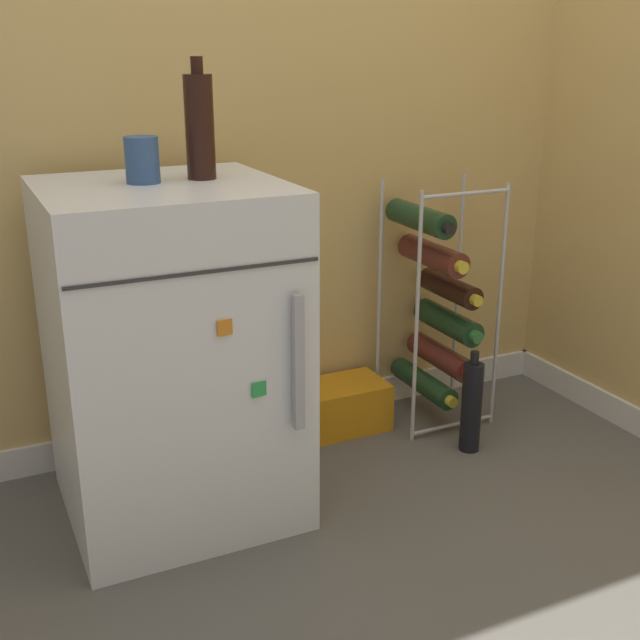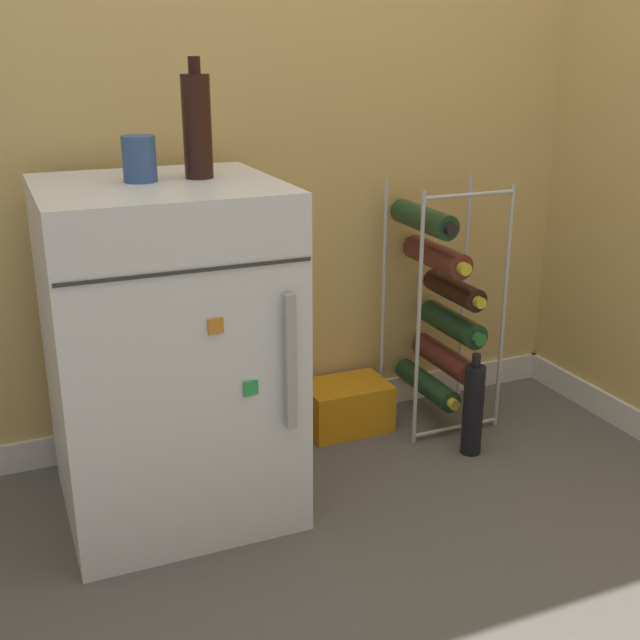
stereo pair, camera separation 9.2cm
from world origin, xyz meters
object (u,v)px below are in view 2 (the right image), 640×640
object	(u,v)px
soda_box	(346,406)
loose_bottle_floor	(473,409)
fridge_top_cup	(139,159)
mini_fridge	(168,352)
wine_rack	(441,307)
fridge_top_bottle	(197,125)

from	to	relation	value
soda_box	loose_bottle_floor	xyz separation A→B (m)	(0.28, -0.30, 0.07)
fridge_top_cup	loose_bottle_floor	bearing A→B (deg)	-6.70
mini_fridge	soda_box	distance (m)	0.74
wine_rack	soda_box	bearing A→B (deg)	167.87
loose_bottle_floor	wine_rack	bearing A→B (deg)	86.03
wine_rack	fridge_top_cup	xyz separation A→B (m)	(-0.93, -0.13, 0.53)
soda_box	mini_fridge	bearing A→B (deg)	-160.03
mini_fridge	soda_box	world-z (taller)	mini_fridge
wine_rack	fridge_top_cup	bearing A→B (deg)	-172.13
soda_box	fridge_top_bottle	size ratio (longest dim) A/B	0.93
fridge_top_bottle	mini_fridge	bearing A→B (deg)	-165.68
fridge_top_bottle	loose_bottle_floor	bearing A→B (deg)	-8.04
mini_fridge	loose_bottle_floor	distance (m)	0.93
soda_box	fridge_top_cup	bearing A→B (deg)	-163.18
fridge_top_cup	loose_bottle_floor	size ratio (longest dim) A/B	0.34
wine_rack	soda_box	distance (m)	0.44
wine_rack	fridge_top_bottle	xyz separation A→B (m)	(-0.79, -0.13, 0.60)
soda_box	fridge_top_cup	xyz separation A→B (m)	(-0.64, -0.19, 0.84)
fridge_top_cup	fridge_top_bottle	bearing A→B (deg)	0.57
fridge_top_cup	wine_rack	bearing A→B (deg)	7.87
soda_box	fridge_top_cup	distance (m)	1.07
mini_fridge	wine_rack	bearing A→B (deg)	9.83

